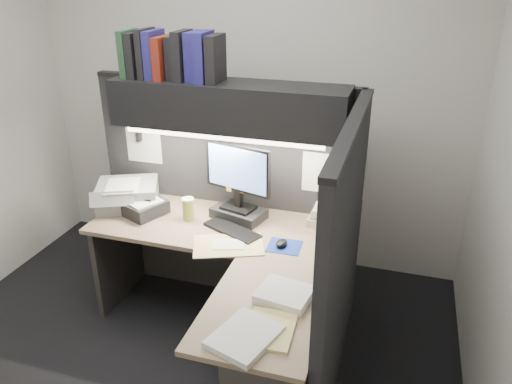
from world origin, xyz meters
TOP-DOWN VIEW (x-y plane):
  - floor at (0.00, 0.00)m, footprint 3.50×3.50m
  - wall_back at (0.00, 1.50)m, footprint 3.50×0.04m
  - partition_back at (0.03, 0.93)m, footprint 1.90×0.06m
  - partition_right at (0.98, 0.18)m, footprint 0.06×1.50m
  - desk at (0.43, -0.00)m, footprint 1.70×1.53m
  - overhead_shelf at (0.12, 0.75)m, footprint 1.55×0.34m
  - task_light_tube at (0.12, 0.61)m, footprint 1.32×0.04m
  - monitor at (0.20, 0.70)m, footprint 0.48×0.30m
  - keyboard at (0.22, 0.50)m, footprint 0.43×0.30m
  - mousepad at (0.60, 0.41)m, footprint 0.21×0.19m
  - mouse at (0.58, 0.41)m, footprint 0.08×0.11m
  - telephone at (0.80, 0.80)m, footprint 0.25×0.26m
  - coffee_cup at (-0.12, 0.58)m, footprint 0.09×0.09m
  - printer at (-0.63, 0.66)m, footprint 0.53×0.50m
  - notebook_stack at (-0.48, 0.58)m, footprint 0.39×0.36m
  - open_folder at (0.26, 0.32)m, footprint 0.51×0.42m
  - paper_stack_a at (0.73, -0.10)m, footprint 0.30×0.27m
  - paper_stack_b at (0.63, -0.46)m, footprint 0.34×0.38m
  - manila_stack at (0.72, -0.37)m, footprint 0.24×0.30m
  - binder_row at (-0.24, 0.74)m, footprint 0.66×0.26m
  - pinned_papers at (0.42, 0.56)m, footprint 1.76×1.31m

SIDE VIEW (x-z plane):
  - floor at x=0.00m, z-range 0.00..0.00m
  - desk at x=0.43m, z-range 0.08..0.81m
  - mousepad at x=0.60m, z-range 0.73..0.73m
  - open_folder at x=0.26m, z-range 0.73..0.74m
  - manila_stack at x=0.72m, z-range 0.73..0.75m
  - keyboard at x=0.22m, z-range 0.73..0.75m
  - paper_stack_b at x=0.63m, z-range 0.73..0.76m
  - mouse at x=0.58m, z-range 0.73..0.77m
  - paper_stack_a at x=0.73m, z-range 0.73..0.78m
  - telephone at x=0.80m, z-range 0.73..0.82m
  - notebook_stack at x=-0.48m, z-range 0.73..0.82m
  - partition_back at x=0.03m, z-range 0.00..1.60m
  - partition_right at x=0.98m, z-range 0.00..1.60m
  - coffee_cup at x=-0.12m, z-range 0.73..0.88m
  - printer at x=-0.63m, z-range 0.73..0.90m
  - monitor at x=0.20m, z-range 0.68..1.21m
  - pinned_papers at x=0.42m, z-range 0.80..1.31m
  - task_light_tube at x=0.12m, z-range 1.31..1.35m
  - wall_back at x=0.00m, z-range 0.00..2.70m
  - overhead_shelf at x=0.12m, z-range 1.35..1.65m
  - binder_row at x=-0.24m, z-range 1.64..1.95m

